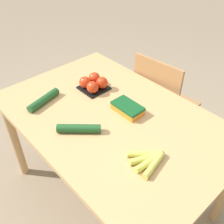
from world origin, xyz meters
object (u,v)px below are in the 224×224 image
(banana_bunch, at_px, (149,160))
(cucumber_far, at_px, (79,128))
(carrot_bag, at_px, (128,108))
(tomato_pack, at_px, (94,83))
(cucumber_near, at_px, (44,100))
(chair, at_px, (162,105))

(banana_bunch, height_order, cucumber_far, cucumber_far)
(banana_bunch, bearing_deg, carrot_bag, 150.15)
(carrot_bag, bearing_deg, cucumber_far, -99.30)
(banana_bunch, distance_m, tomato_pack, 0.70)
(tomato_pack, bearing_deg, cucumber_far, -49.98)
(cucumber_near, height_order, cucumber_far, same)
(chair, height_order, banana_bunch, chair)
(chair, distance_m, cucumber_near, 0.95)
(banana_bunch, relative_size, cucumber_near, 0.77)
(tomato_pack, bearing_deg, cucumber_near, -104.28)
(chair, bearing_deg, cucumber_far, 89.52)
(banana_bunch, distance_m, cucumber_far, 0.41)
(carrot_bag, height_order, cucumber_near, carrot_bag)
(banana_bunch, relative_size, tomato_pack, 1.09)
(cucumber_far, bearing_deg, carrot_bag, 80.70)
(chair, height_order, cucumber_far, chair)
(chair, relative_size, banana_bunch, 4.99)
(banana_bunch, xyz_separation_m, cucumber_near, (-0.75, -0.13, 0.01))
(tomato_pack, bearing_deg, chair, 68.83)
(chair, distance_m, banana_bunch, 0.91)
(carrot_bag, relative_size, cucumber_far, 0.91)
(carrot_bag, relative_size, cucumber_near, 0.77)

